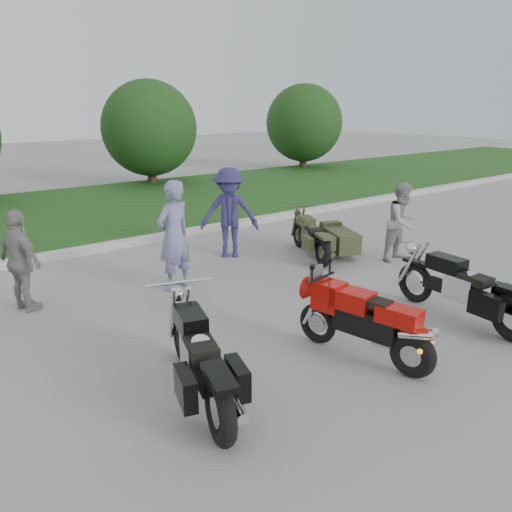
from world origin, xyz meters
TOP-DOWN VIEW (x-y plane):
  - ground at (0.00, 0.00)m, footprint 80.00×80.00m
  - curb at (0.00, 6.00)m, footprint 60.00×0.30m
  - grass_strip at (0.00, 10.15)m, footprint 60.00×8.00m
  - tree_mid_right at (4.00, 13.50)m, footprint 3.60×3.60m
  - tree_far_right at (12.00, 13.50)m, footprint 3.60×3.60m
  - sportbike_red at (-0.10, -0.80)m, footprint 0.60×1.92m
  - cruiser_left at (-2.23, -0.34)m, footprint 0.84×2.30m
  - cruiser_right at (1.98, -0.96)m, footprint 0.46×2.40m
  - cruiser_sidecar at (2.74, 2.66)m, footprint 1.48×1.95m
  - person_stripe at (-0.77, 2.91)m, footprint 0.80×0.63m
  - person_grey at (3.76, 1.58)m, footprint 0.80×0.63m
  - person_denim at (1.09, 3.93)m, footprint 1.39×1.30m
  - person_back at (-3.11, 3.52)m, footprint 0.69×1.03m

SIDE VIEW (x-z plane):
  - ground at x=0.00m, z-range 0.00..0.00m
  - grass_strip at x=0.00m, z-range 0.00..0.14m
  - curb at x=0.00m, z-range 0.00..0.15m
  - cruiser_sidecar at x=2.74m, z-range -0.03..0.77m
  - cruiser_left at x=-2.23m, z-range 0.01..0.92m
  - cruiser_right at x=1.98m, z-range 0.01..0.93m
  - sportbike_red at x=-0.10m, z-range 0.08..1.00m
  - person_back at x=-3.11m, z-range 0.00..1.62m
  - person_grey at x=3.76m, z-range 0.00..1.62m
  - person_denim at x=1.09m, z-range 0.00..1.88m
  - person_stripe at x=-0.77m, z-range 0.00..1.92m
  - tree_mid_right at x=4.00m, z-range 0.19..4.19m
  - tree_far_right at x=12.00m, z-range 0.19..4.19m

